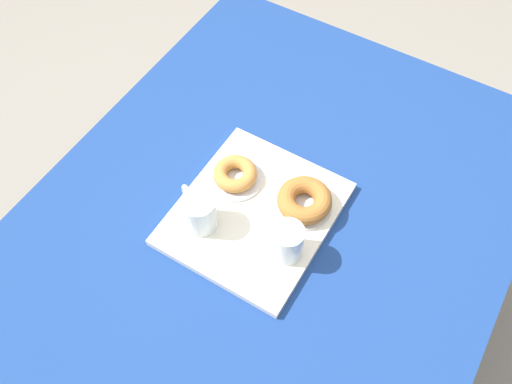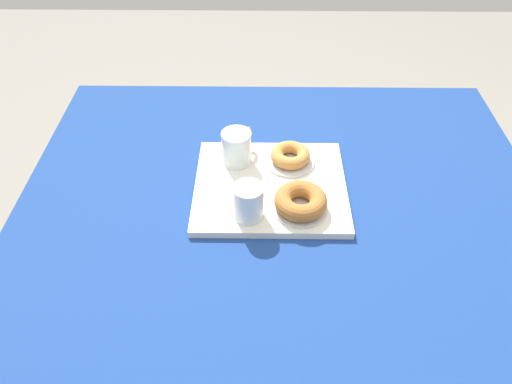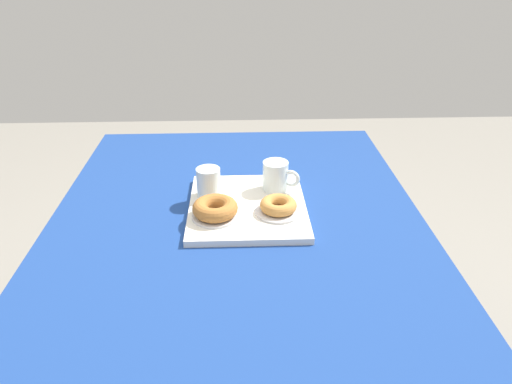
{
  "view_description": "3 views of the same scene",
  "coord_description": "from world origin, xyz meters",
  "px_view_note": "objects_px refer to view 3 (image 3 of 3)",
  "views": [
    {
      "loc": [
        0.58,
        0.31,
        1.86
      ],
      "look_at": [
        -0.01,
        -0.05,
        0.81
      ],
      "focal_mm": 38.21,
      "sensor_mm": 36.0,
      "label": 1
    },
    {
      "loc": [
        0.05,
        0.87,
        1.61
      ],
      "look_at": [
        0.06,
        0.01,
        0.8
      ],
      "focal_mm": 33.55,
      "sensor_mm": 36.0,
      "label": 2
    },
    {
      "loc": [
        -1.21,
        -0.01,
        1.48
      ],
      "look_at": [
        0.06,
        -0.06,
        0.81
      ],
      "focal_mm": 34.06,
      "sensor_mm": 36.0,
      "label": 3
    }
  ],
  "objects_px": {
    "water_glass_near": "(209,184)",
    "sugar_donut_left": "(215,208)",
    "donut_plate_left": "(215,216)",
    "dining_table": "(237,241)",
    "serving_tray": "(247,207)",
    "donut_plate_right": "(278,211)",
    "sugar_donut_right": "(278,205)",
    "tea_mug_left": "(276,177)"
  },
  "relations": [
    {
      "from": "water_glass_near",
      "to": "sugar_donut_left",
      "type": "relative_size",
      "value": 0.71
    },
    {
      "from": "tea_mug_left",
      "to": "sugar_donut_left",
      "type": "bearing_deg",
      "value": 131.22
    },
    {
      "from": "dining_table",
      "to": "serving_tray",
      "type": "distance_m",
      "value": 0.11
    },
    {
      "from": "donut_plate_right",
      "to": "sugar_donut_right",
      "type": "bearing_deg",
      "value": 0.0
    },
    {
      "from": "dining_table",
      "to": "serving_tray",
      "type": "bearing_deg",
      "value": -48.67
    },
    {
      "from": "donut_plate_right",
      "to": "sugar_donut_right",
      "type": "relative_size",
      "value": 1.27
    },
    {
      "from": "water_glass_near",
      "to": "sugar_donut_right",
      "type": "height_order",
      "value": "water_glass_near"
    },
    {
      "from": "dining_table",
      "to": "sugar_donut_right",
      "type": "height_order",
      "value": "sugar_donut_right"
    },
    {
      "from": "dining_table",
      "to": "water_glass_near",
      "type": "bearing_deg",
      "value": 45.74
    },
    {
      "from": "sugar_donut_right",
      "to": "tea_mug_left",
      "type": "bearing_deg",
      "value": -1.6
    },
    {
      "from": "water_glass_near",
      "to": "donut_plate_right",
      "type": "distance_m",
      "value": 0.23
    },
    {
      "from": "dining_table",
      "to": "sugar_donut_left",
      "type": "relative_size",
      "value": 10.49
    },
    {
      "from": "water_glass_near",
      "to": "donut_plate_left",
      "type": "bearing_deg",
      "value": -169.46
    },
    {
      "from": "donut_plate_left",
      "to": "sugar_donut_left",
      "type": "xyz_separation_m",
      "value": [
        0.0,
        0.0,
        0.02
      ]
    },
    {
      "from": "serving_tray",
      "to": "donut_plate_left",
      "type": "bearing_deg",
      "value": 127.66
    },
    {
      "from": "dining_table",
      "to": "donut_plate_right",
      "type": "height_order",
      "value": "donut_plate_right"
    },
    {
      "from": "donut_plate_right",
      "to": "sugar_donut_right",
      "type": "height_order",
      "value": "sugar_donut_right"
    },
    {
      "from": "tea_mug_left",
      "to": "donut_plate_right",
      "type": "xyz_separation_m",
      "value": [
        -0.14,
        0.0,
        -0.04
      ]
    },
    {
      "from": "serving_tray",
      "to": "water_glass_near",
      "type": "relative_size",
      "value": 4.25
    },
    {
      "from": "dining_table",
      "to": "water_glass_near",
      "type": "distance_m",
      "value": 0.19
    },
    {
      "from": "tea_mug_left",
      "to": "sugar_donut_right",
      "type": "relative_size",
      "value": 1.08
    },
    {
      "from": "serving_tray",
      "to": "donut_plate_right",
      "type": "relative_size",
      "value": 2.9
    },
    {
      "from": "sugar_donut_left",
      "to": "sugar_donut_right",
      "type": "distance_m",
      "value": 0.18
    },
    {
      "from": "serving_tray",
      "to": "sugar_donut_right",
      "type": "relative_size",
      "value": 3.68
    },
    {
      "from": "water_glass_near",
      "to": "sugar_donut_left",
      "type": "height_order",
      "value": "water_glass_near"
    },
    {
      "from": "water_glass_near",
      "to": "sugar_donut_left",
      "type": "xyz_separation_m",
      "value": [
        -0.12,
        -0.02,
        -0.01
      ]
    },
    {
      "from": "serving_tray",
      "to": "donut_plate_right",
      "type": "height_order",
      "value": "donut_plate_right"
    },
    {
      "from": "water_glass_near",
      "to": "donut_plate_right",
      "type": "height_order",
      "value": "water_glass_near"
    },
    {
      "from": "donut_plate_left",
      "to": "dining_table",
      "type": "bearing_deg",
      "value": -54.43
    },
    {
      "from": "serving_tray",
      "to": "donut_plate_right",
      "type": "distance_m",
      "value": 0.1
    },
    {
      "from": "water_glass_near",
      "to": "sugar_donut_right",
      "type": "xyz_separation_m",
      "value": [
        -0.11,
        -0.2,
        -0.02
      ]
    },
    {
      "from": "tea_mug_left",
      "to": "donut_plate_left",
      "type": "relative_size",
      "value": 0.85
    },
    {
      "from": "sugar_donut_right",
      "to": "donut_plate_left",
      "type": "bearing_deg",
      "value": 95.56
    },
    {
      "from": "dining_table",
      "to": "water_glass_near",
      "type": "height_order",
      "value": "water_glass_near"
    },
    {
      "from": "serving_tray",
      "to": "dining_table",
      "type": "bearing_deg",
      "value": 131.33
    },
    {
      "from": "serving_tray",
      "to": "sugar_donut_left",
      "type": "distance_m",
      "value": 0.12
    },
    {
      "from": "tea_mug_left",
      "to": "sugar_donut_right",
      "type": "bearing_deg",
      "value": 178.4
    },
    {
      "from": "tea_mug_left",
      "to": "donut_plate_right",
      "type": "distance_m",
      "value": 0.15
    },
    {
      "from": "donut_plate_left",
      "to": "sugar_donut_right",
      "type": "xyz_separation_m",
      "value": [
        0.02,
        -0.18,
        0.02
      ]
    },
    {
      "from": "donut_plate_left",
      "to": "sugar_donut_left",
      "type": "height_order",
      "value": "sugar_donut_left"
    },
    {
      "from": "dining_table",
      "to": "donut_plate_right",
      "type": "xyz_separation_m",
      "value": [
        -0.03,
        -0.12,
        0.11
      ]
    },
    {
      "from": "donut_plate_left",
      "to": "donut_plate_right",
      "type": "distance_m",
      "value": 0.18
    }
  ]
}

